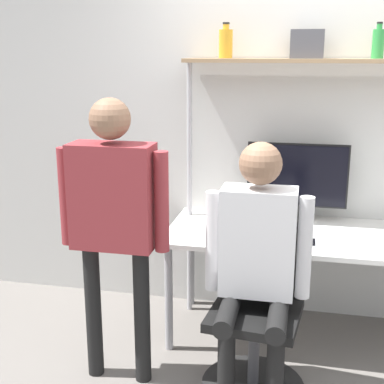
{
  "coord_description": "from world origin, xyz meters",
  "views": [
    {
      "loc": [
        -0.17,
        -2.83,
        1.82
      ],
      "look_at": [
        -0.77,
        -0.07,
        1.07
      ],
      "focal_mm": 50.0,
      "sensor_mm": 36.0,
      "label": 1
    }
  ],
  "objects": [
    {
      "name": "storage_box",
      "position": [
        -0.2,
        0.63,
        1.86
      ],
      "size": [
        0.2,
        0.17,
        0.17
      ],
      "color": "#4C4C51",
      "rests_on": "shelf_unit"
    },
    {
      "name": "desk",
      "position": [
        0.0,
        0.4,
        0.66
      ],
      "size": [
        2.01,
        0.76,
        0.72
      ],
      "color": "silver",
      "rests_on": "ground_plane"
    },
    {
      "name": "person_standing",
      "position": [
        -1.15,
        -0.27,
        1.02
      ],
      "size": [
        0.61,
        0.22,
        1.59
      ],
      "color": "black",
      "rests_on": "ground_plane"
    },
    {
      "name": "bottle_amber",
      "position": [
        -0.7,
        0.63,
        1.87
      ],
      "size": [
        0.09,
        0.09,
        0.22
      ],
      "color": "gold",
      "rests_on": "shelf_unit"
    },
    {
      "name": "person_seated",
      "position": [
        -0.38,
        -0.27,
        0.83
      ],
      "size": [
        0.55,
        0.47,
        1.39
      ],
      "color": "black",
      "rests_on": "ground_plane"
    },
    {
      "name": "wall_back",
      "position": [
        0.0,
        0.81,
        1.35
      ],
      "size": [
        8.0,
        0.06,
        2.7
      ],
      "color": "silver",
      "rests_on": "ground_plane"
    },
    {
      "name": "office_chair",
      "position": [
        -0.38,
        -0.22,
        0.3
      ],
      "size": [
        0.56,
        0.56,
        0.95
      ],
      "color": "black",
      "rests_on": "ground_plane"
    },
    {
      "name": "monitor",
      "position": [
        -0.22,
        0.63,
        1.01
      ],
      "size": [
        0.65,
        0.19,
        0.52
      ],
      "color": "black",
      "rests_on": "desk"
    },
    {
      "name": "cell_phone",
      "position": [
        -0.12,
        0.21,
        0.73
      ],
      "size": [
        0.07,
        0.15,
        0.01
      ],
      "color": "silver",
      "rests_on": "desk"
    },
    {
      "name": "shelf_unit",
      "position": [
        0.0,
        0.63,
        1.54
      ],
      "size": [
        1.91,
        0.29,
        1.77
      ],
      "color": "#997A56",
      "rests_on": "ground_plane"
    },
    {
      "name": "ground_plane",
      "position": [
        0.0,
        0.0,
        0.0
      ],
      "size": [
        12.0,
        12.0,
        0.0
      ],
      "primitive_type": "plane",
      "color": "slate"
    },
    {
      "name": "bottle_green",
      "position": [
        0.22,
        0.63,
        1.86
      ],
      "size": [
        0.07,
        0.07,
        0.21
      ],
      "color": "#2D8C3F",
      "rests_on": "shelf_unit"
    },
    {
      "name": "laptop",
      "position": [
        -0.41,
        0.25,
        0.79
      ],
      "size": [
        0.35,
        0.25,
        0.24
      ],
      "color": "#BCBCC1",
      "rests_on": "desk"
    }
  ]
}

